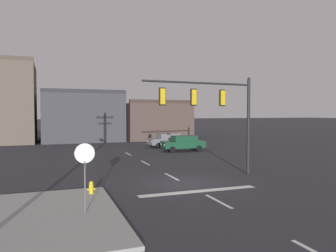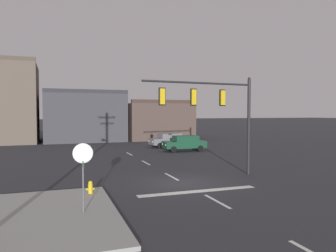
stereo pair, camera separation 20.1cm
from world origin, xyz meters
name	(u,v)px [view 1 (the left image)]	position (x,y,z in m)	size (l,w,h in m)	color
ground_plane	(184,183)	(0.00, 0.00, 0.00)	(400.00, 400.00, 0.00)	#2B2B30
sidewalk_near_corner	(52,217)	(-7.08, -4.00, 0.07)	(5.00, 8.00, 0.15)	gray
stop_bar_paint	(199,191)	(0.00, -2.00, 0.00)	(6.40, 0.50, 0.01)	silver
lane_centreline	(172,177)	(0.00, 2.00, 0.00)	(0.16, 26.40, 0.01)	silver
signal_mast_near_side	(216,106)	(2.55, 0.96, 4.38)	(7.35, 0.61, 6.28)	black
stop_sign	(85,161)	(-5.87, -4.21, 2.14)	(0.76, 0.64, 2.83)	#56565B
car_lot_nearside	(167,140)	(5.70, 18.57, 0.86)	(4.57, 2.21, 1.61)	slate
car_lot_middle	(183,143)	(5.93, 14.28, 0.86)	(4.50, 2.03, 1.61)	#143D28
fire_hydrant	(91,190)	(-5.30, -1.23, 0.33)	(0.40, 0.30, 0.75)	gold
building_row	(79,114)	(-3.17, 32.08, 3.76)	(29.07, 12.79, 10.89)	brown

